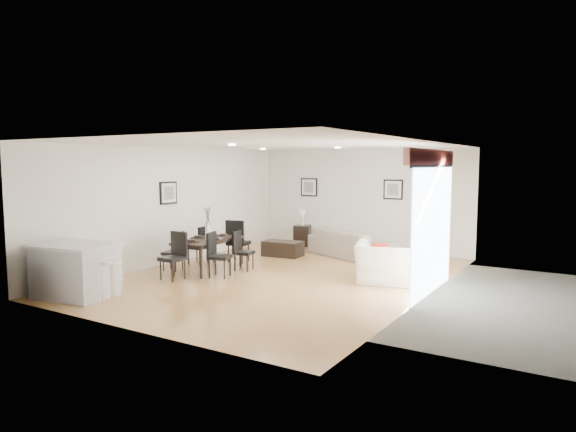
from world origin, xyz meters
The scene contains 26 objects.
ground centered at (0.00, 0.00, 0.00)m, with size 8.00×8.00×0.00m, color tan.
wall_back centered at (0.00, 4.00, 1.35)m, with size 6.00×0.04×2.70m, color silver.
wall_front centered at (0.00, -4.00, 1.35)m, with size 6.00×0.04×2.70m, color silver.
wall_left centered at (-3.00, 0.00, 1.35)m, with size 0.04×8.00×2.70m, color silver.
wall_right centered at (3.00, 0.00, 1.35)m, with size 0.04×8.00×2.70m, color silver.
ceiling centered at (0.00, 0.00, 2.70)m, with size 6.00×8.00×0.02m, color white.
sofa centered at (0.28, 2.74, 0.34)m, with size 2.33×0.91×0.68m, color gray.
armchair centered at (2.04, 0.61, 0.39)m, with size 1.21×1.06×0.78m, color beige.
dining_table centered at (-1.73, -0.29, 0.61)m, with size 0.98×1.71×0.68m.
dining_chair_wnear centered at (-2.31, -0.69, 0.47)m, with size 0.46×0.46×0.85m.
dining_chair_wfar centered at (-2.31, 0.12, 0.49)m, with size 0.43×0.43×0.88m.
dining_chair_enear centered at (-1.15, -0.73, 0.52)m, with size 0.52×0.52×0.93m.
dining_chair_efar centered at (-1.14, 0.10, 0.48)m, with size 0.45×0.45×0.85m.
dining_chair_head centered at (-1.72, -1.30, 0.53)m, with size 0.45×0.45×0.95m.
dining_chair_foot centered at (-1.71, 0.71, 0.57)m, with size 0.54×0.54×1.01m.
vase centered at (-1.73, -0.29, 0.98)m, with size 0.92×1.41×0.71m.
coffee_table centered at (-1.25, 2.00, 0.19)m, with size 0.95×0.57×0.38m, color black.
side_table centered at (-1.63, 3.66, 0.29)m, with size 0.44×0.44×0.59m, color black.
table_lamp centered at (-1.63, 3.66, 0.87)m, with size 0.23×0.23×0.43m.
cushion centered at (1.93, 0.50, 0.61)m, with size 0.33×0.10×0.33m, color maroon.
kitchen_island centered at (-2.23, -3.23, 0.48)m, with size 1.48×1.22×0.94m.
bar_stool centered at (-1.30, -3.23, 0.62)m, with size 0.33×0.33×0.72m.
framed_print_back_left centered at (-1.60, 3.97, 1.65)m, with size 0.52×0.04×0.52m.
framed_print_back_right centered at (0.90, 3.97, 1.65)m, with size 0.52×0.04×0.52m.
framed_print_left_wall centered at (-2.97, -0.20, 1.65)m, with size 0.04×0.52×0.52m.
sliding_door centered at (2.96, 0.30, 1.66)m, with size 0.12×2.70×2.57m.
Camera 1 is at (5.53, -8.79, 2.31)m, focal length 32.00 mm.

